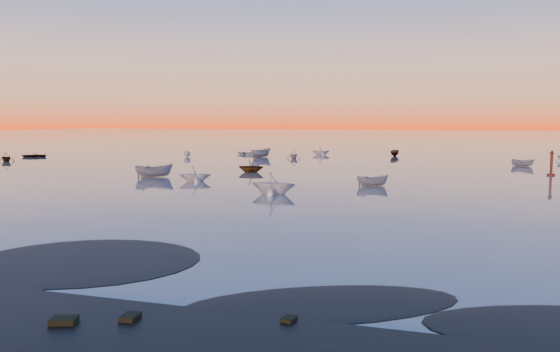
% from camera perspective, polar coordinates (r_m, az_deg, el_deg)
% --- Properties ---
extents(ground, '(600.00, 600.00, 0.00)m').
position_cam_1_polar(ground, '(119.85, 10.85, 2.65)').
color(ground, '#685C56').
rests_on(ground, ground).
extents(mud_lobes, '(140.00, 6.00, 0.07)m').
position_cam_1_polar(mud_lobes, '(23.13, -18.68, -10.14)').
color(mud_lobes, black).
rests_on(mud_lobes, ground).
extents(moored_fleet, '(124.00, 58.00, 1.20)m').
position_cam_1_polar(moored_fleet, '(73.42, 6.77, 0.83)').
color(moored_fleet, silver).
rests_on(moored_fleet, ground).
extents(boat_near_center, '(3.73, 4.52, 1.46)m').
position_cam_1_polar(boat_near_center, '(62.60, -13.00, -0.12)').
color(boat_near_center, slate).
rests_on(boat_near_center, ground).
extents(channel_marker, '(0.86, 0.86, 3.07)m').
position_cam_1_polar(channel_marker, '(70.21, 26.49, 1.04)').
color(channel_marker, '#46150F').
rests_on(channel_marker, ground).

